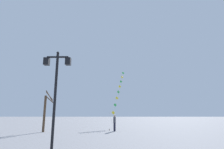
# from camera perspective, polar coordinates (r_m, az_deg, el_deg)

# --- Properties ---
(ground_plane) EXTENTS (160.00, 160.00, 0.00)m
(ground_plane) POSITION_cam_1_polar(r_m,az_deg,el_deg) (22.32, -1.45, -17.06)
(ground_plane) COLOR gray
(twin_lantern_lamp_post) EXTENTS (1.45, 0.28, 5.18)m
(twin_lantern_lamp_post) POSITION_cam_1_polar(r_m,az_deg,el_deg) (9.92, -17.37, -1.83)
(twin_lantern_lamp_post) COLOR black
(twin_lantern_lamp_post) RESTS_ON ground_plane
(kite_train) EXTENTS (2.49, 11.24, 9.33)m
(kite_train) POSITION_cam_1_polar(r_m,az_deg,el_deg) (27.08, 2.04, -5.61)
(kite_train) COLOR brown
(kite_train) RESTS_ON ground_plane
(kite_flyer) EXTENTS (0.28, 0.62, 1.71)m
(kite_flyer) POSITION_cam_1_polar(r_m,az_deg,el_deg) (19.95, 0.82, -15.04)
(kite_flyer) COLOR #1E1E2D
(kite_flyer) RESTS_ON ground_plane
(bare_tree) EXTENTS (1.24, 1.29, 4.30)m
(bare_tree) POSITION_cam_1_polar(r_m,az_deg,el_deg) (20.40, -20.53, -10.90)
(bare_tree) COLOR #4C3826
(bare_tree) RESTS_ON ground_plane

